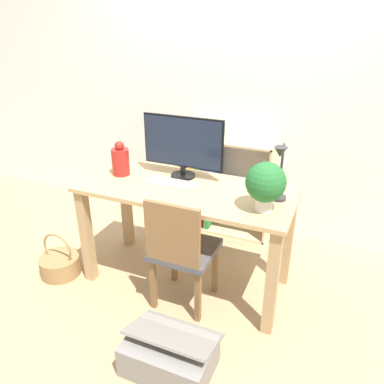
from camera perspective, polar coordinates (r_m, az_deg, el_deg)
The scene contains 12 objects.
ground_plane at distance 2.94m, azimuth -0.79°, elevation -13.14°, with size 10.00×10.00×0.00m, color tan.
wall_back at distance 3.30m, azimuth 6.50°, elevation 15.93°, with size 8.00×0.05×2.60m.
desk at distance 2.60m, azimuth -0.87°, elevation -2.22°, with size 1.46×0.65×0.77m.
monitor at distance 2.63m, azimuth -1.40°, elevation 7.33°, with size 0.60×0.18×0.44m.
keyboard at distance 2.58m, azimuth -3.17°, elevation 1.37°, with size 0.35×0.13×0.02m.
vase at distance 2.76m, azimuth -10.84°, elevation 4.75°, with size 0.13×0.13×0.25m.
desk_lamp at distance 2.29m, azimuth 13.24°, elevation 3.50°, with size 0.10×0.19×0.37m.
potted_plant at distance 2.21m, azimuth 11.15°, elevation 1.26°, with size 0.24×0.24×0.30m.
chair at distance 2.45m, azimuth -1.70°, elevation -8.71°, with size 0.40×0.40×0.83m.
bookshelf at distance 3.44m, azimuth 2.75°, elevation 0.83°, with size 0.83×0.28×0.87m.
basket at distance 3.12m, azimuth -19.47°, elevation -10.28°, with size 0.31×0.31×0.35m.
storage_box at distance 2.29m, azimuth -3.44°, elevation -23.40°, with size 0.50×0.39×0.26m.
Camera 1 is at (0.94, -2.11, 1.81)m, focal length 35.00 mm.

